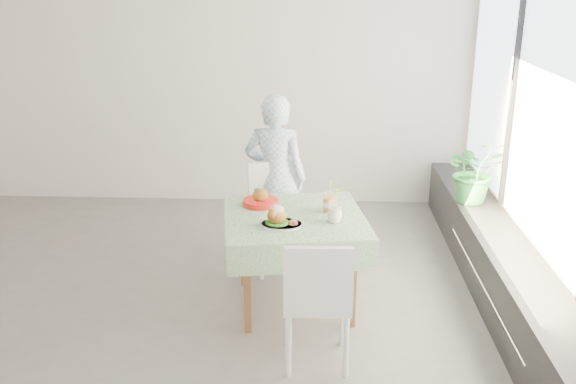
{
  "coord_description": "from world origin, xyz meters",
  "views": [
    {
      "loc": [
        1.33,
        -4.47,
        2.44
      ],
      "look_at": [
        1.12,
        0.08,
        0.91
      ],
      "focal_mm": 40.0,
      "sensor_mm": 36.0,
      "label": 1
    }
  ],
  "objects_px": {
    "juice_cup_orange": "(329,203)",
    "chair_far": "(278,237)",
    "cafe_table": "(294,250)",
    "diner": "(275,178)",
    "potted_plant": "(474,171)",
    "main_dish": "(279,219)",
    "chair_near": "(317,324)"
  },
  "relations": [
    {
      "from": "juice_cup_orange",
      "to": "chair_far",
      "type": "bearing_deg",
      "value": 127.11
    },
    {
      "from": "cafe_table",
      "to": "juice_cup_orange",
      "type": "relative_size",
      "value": 4.07
    },
    {
      "from": "diner",
      "to": "potted_plant",
      "type": "distance_m",
      "value": 1.79
    },
    {
      "from": "chair_far",
      "to": "juice_cup_orange",
      "type": "height_order",
      "value": "juice_cup_orange"
    },
    {
      "from": "main_dish",
      "to": "chair_near",
      "type": "bearing_deg",
      "value": -64.3
    },
    {
      "from": "chair_far",
      "to": "potted_plant",
      "type": "relative_size",
      "value": 1.58
    },
    {
      "from": "main_dish",
      "to": "juice_cup_orange",
      "type": "distance_m",
      "value": 0.48
    },
    {
      "from": "chair_near",
      "to": "cafe_table",
      "type": "bearing_deg",
      "value": 102.74
    },
    {
      "from": "main_dish",
      "to": "juice_cup_orange",
      "type": "height_order",
      "value": "juice_cup_orange"
    },
    {
      "from": "chair_far",
      "to": "juice_cup_orange",
      "type": "xyz_separation_m",
      "value": [
        0.43,
        -0.57,
        0.52
      ]
    },
    {
      "from": "potted_plant",
      "to": "diner",
      "type": "bearing_deg",
      "value": -173.52
    },
    {
      "from": "chair_near",
      "to": "diner",
      "type": "relative_size",
      "value": 0.6
    },
    {
      "from": "diner",
      "to": "potted_plant",
      "type": "xyz_separation_m",
      "value": [
        1.78,
        0.2,
        0.04
      ]
    },
    {
      "from": "diner",
      "to": "chair_near",
      "type": "bearing_deg",
      "value": 111.93
    },
    {
      "from": "chair_near",
      "to": "potted_plant",
      "type": "bearing_deg",
      "value": 53.2
    },
    {
      "from": "chair_far",
      "to": "main_dish",
      "type": "relative_size",
      "value": 3.05
    },
    {
      "from": "chair_far",
      "to": "diner",
      "type": "bearing_deg",
      "value": 98.19
    },
    {
      "from": "diner",
      "to": "potted_plant",
      "type": "bearing_deg",
      "value": -164.37
    },
    {
      "from": "chair_near",
      "to": "potted_plant",
      "type": "height_order",
      "value": "potted_plant"
    },
    {
      "from": "main_dish",
      "to": "potted_plant",
      "type": "relative_size",
      "value": 0.52
    },
    {
      "from": "chair_far",
      "to": "juice_cup_orange",
      "type": "bearing_deg",
      "value": -52.89
    },
    {
      "from": "potted_plant",
      "to": "cafe_table",
      "type": "bearing_deg",
      "value": -145.47
    },
    {
      "from": "chair_far",
      "to": "chair_near",
      "type": "relative_size",
      "value": 1.02
    },
    {
      "from": "cafe_table",
      "to": "juice_cup_orange",
      "type": "bearing_deg",
      "value": 21.92
    },
    {
      "from": "chair_near",
      "to": "potted_plant",
      "type": "relative_size",
      "value": 1.55
    },
    {
      "from": "chair_near",
      "to": "main_dish",
      "type": "relative_size",
      "value": 2.99
    },
    {
      "from": "chair_near",
      "to": "juice_cup_orange",
      "type": "distance_m",
      "value": 1.04
    },
    {
      "from": "cafe_table",
      "to": "chair_near",
      "type": "relative_size",
      "value": 1.31
    },
    {
      "from": "cafe_table",
      "to": "chair_near",
      "type": "bearing_deg",
      "value": -77.26
    },
    {
      "from": "juice_cup_orange",
      "to": "potted_plant",
      "type": "xyz_separation_m",
      "value": [
        1.32,
        0.98,
        -0.02
      ]
    },
    {
      "from": "chair_near",
      "to": "potted_plant",
      "type": "distance_m",
      "value": 2.4
    },
    {
      "from": "diner",
      "to": "potted_plant",
      "type": "height_order",
      "value": "diner"
    }
  ]
}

